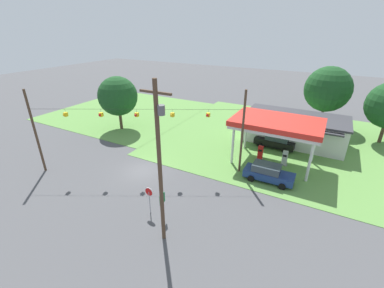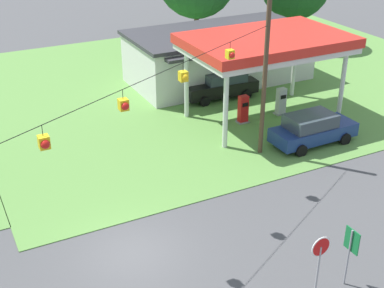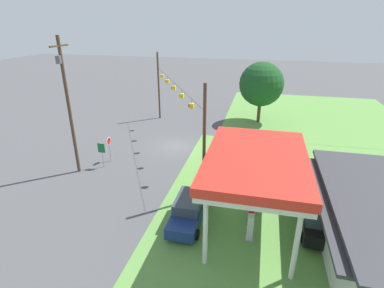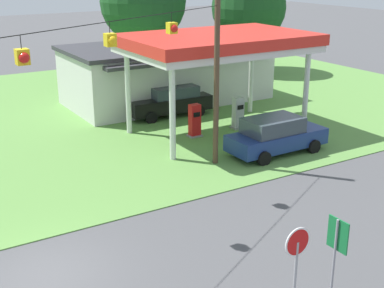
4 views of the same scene
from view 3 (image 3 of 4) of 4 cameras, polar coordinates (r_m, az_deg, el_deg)
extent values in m
plane|color=#4C4C4F|center=(32.87, -3.18, -0.42)|extent=(160.00, 160.00, 0.00)
cube|color=#5B8E42|center=(21.06, 32.33, -19.09)|extent=(36.00, 28.00, 0.04)
cube|color=#5B8E42|center=(47.31, 21.73, 5.27)|extent=(24.00, 24.00, 0.04)
cube|color=silver|center=(18.92, 12.07, -4.06)|extent=(9.24, 5.91, 0.35)
cube|color=red|center=(18.73, 12.18, -2.83)|extent=(9.44, 6.11, 0.55)
cylinder|color=silver|center=(23.68, 6.28, -4.33)|extent=(0.28, 0.28, 4.34)
cylinder|color=silver|center=(16.96, 2.56, -16.43)|extent=(0.28, 0.28, 4.34)
cylinder|color=silver|center=(23.69, 17.70, -5.35)|extent=(0.28, 0.28, 4.34)
cylinder|color=silver|center=(16.97, 19.20, -17.91)|extent=(0.28, 0.28, 4.34)
cube|color=silver|center=(20.75, 32.60, -13.82)|extent=(12.63, 6.16, 3.48)
cube|color=#333338|center=(19.00, 23.70, -9.93)|extent=(11.37, 0.70, 0.20)
cube|color=gray|center=(22.39, 11.27, -12.72)|extent=(0.71, 0.56, 0.12)
cube|color=red|center=(21.90, 11.45, -10.84)|extent=(0.55, 0.40, 1.63)
cube|color=black|center=(21.72, 10.94, -10.07)|extent=(0.39, 0.03, 0.24)
cube|color=gray|center=(20.17, 10.85, -17.20)|extent=(0.71, 0.56, 0.12)
cube|color=silver|center=(19.63, 11.04, -15.23)|extent=(0.55, 0.40, 1.63)
cube|color=black|center=(19.43, 10.46, -14.41)|extent=(0.39, 0.03, 0.24)
cube|color=navy|center=(20.79, -0.75, -13.06)|extent=(4.95, 1.90, 0.76)
cube|color=#333D47|center=(20.61, -0.56, -10.93)|extent=(2.73, 1.73, 0.72)
cylinder|color=black|center=(19.68, 0.97, -16.85)|extent=(0.68, 0.23, 0.68)
cylinder|color=black|center=(20.06, -4.53, -16.04)|extent=(0.68, 0.23, 0.68)
cylinder|color=black|center=(22.08, 2.64, -11.91)|extent=(0.68, 0.23, 0.68)
cylinder|color=black|center=(22.42, -2.21, -11.31)|extent=(0.68, 0.23, 0.68)
cube|color=black|center=(21.78, 22.63, -13.13)|extent=(5.09, 2.09, 0.83)
cube|color=#333D47|center=(21.13, 23.00, -11.98)|extent=(2.83, 1.83, 0.62)
cylinder|color=black|center=(23.16, 19.79, -11.59)|extent=(0.69, 0.25, 0.68)
cylinder|color=black|center=(23.44, 24.47, -11.96)|extent=(0.69, 0.25, 0.68)
cylinder|color=black|center=(20.64, 20.14, -16.32)|extent=(0.69, 0.25, 0.68)
cylinder|color=black|center=(20.95, 25.49, -16.65)|extent=(0.69, 0.25, 0.68)
cylinder|color=#99999E|center=(30.07, -15.36, -1.33)|extent=(0.08, 0.08, 2.10)
cylinder|color=white|center=(29.68, -15.57, 0.52)|extent=(0.80, 0.03, 0.80)
cylinder|color=red|center=(29.68, -15.57, 0.52)|extent=(0.70, 0.03, 0.70)
cylinder|color=gray|center=(29.01, -16.68, -2.06)|extent=(0.07, 0.07, 2.40)
cube|color=#146B33|center=(28.68, -16.90, -0.74)|extent=(0.04, 0.70, 0.90)
cylinder|color=#4C3828|center=(27.36, -22.33, 6.17)|extent=(0.28, 0.28, 11.76)
cube|color=#4C3828|center=(26.53, -24.01, 16.71)|extent=(2.20, 0.14, 0.14)
cylinder|color=#59595B|center=(26.34, -24.11, 14.46)|extent=(0.44, 0.44, 0.60)
cylinder|color=#4C3828|center=(41.56, -6.36, 10.87)|extent=(0.24, 0.24, 8.96)
cylinder|color=#4C3828|center=(21.64, 2.33, -0.14)|extent=(0.24, 0.24, 8.96)
cylinder|color=black|center=(30.81, -3.46, 11.62)|extent=(18.72, 10.02, 0.02)
cylinder|color=black|center=(37.70, -5.67, 13.31)|extent=(0.02, 0.02, 0.35)
cube|color=yellow|center=(37.76, -5.64, 12.75)|extent=(0.32, 0.32, 0.40)
sphere|color=yellow|center=(37.81, -5.89, 12.75)|extent=(0.28, 0.28, 0.28)
cylinder|color=black|center=(34.26, -4.67, 12.41)|extent=(0.02, 0.02, 0.35)
cube|color=yellow|center=(34.33, -4.65, 11.79)|extent=(0.32, 0.32, 0.40)
sphere|color=red|center=(34.38, -4.92, 11.80)|extent=(0.28, 0.28, 0.28)
cylinder|color=black|center=(30.85, -3.45, 11.30)|extent=(0.02, 0.02, 0.35)
cube|color=yellow|center=(30.92, -3.44, 10.62)|extent=(0.32, 0.32, 0.40)
sphere|color=red|center=(30.97, -3.74, 10.63)|extent=(0.28, 0.28, 0.28)
cylinder|color=black|center=(27.46, -1.95, 9.92)|extent=(0.02, 0.02, 0.35)
cube|color=yellow|center=(27.55, -1.94, 9.16)|extent=(0.32, 0.32, 0.40)
sphere|color=yellow|center=(27.59, -2.29, 9.17)|extent=(0.28, 0.28, 0.28)
cylinder|color=black|center=(24.13, -0.05, 8.14)|extent=(0.02, 0.02, 0.35)
cube|color=yellow|center=(24.22, -0.05, 7.28)|extent=(0.32, 0.32, 0.40)
sphere|color=red|center=(24.26, -0.44, 7.30)|extent=(0.28, 0.28, 0.28)
cylinder|color=#4C3828|center=(41.38, 12.63, 6.03)|extent=(0.44, 0.44, 2.82)
sphere|color=#19471E|center=(40.51, 13.07, 11.04)|extent=(5.71, 5.71, 5.71)
camera|label=1|loc=(30.17, -55.27, 16.43)|focal=24.00mm
camera|label=2|loc=(42.69, -24.35, 21.69)|focal=50.00mm
camera|label=4|loc=(39.64, -22.23, 15.12)|focal=50.00mm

